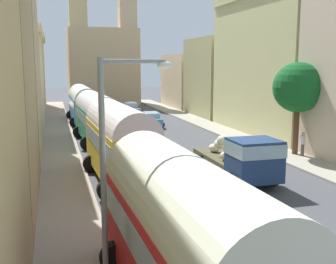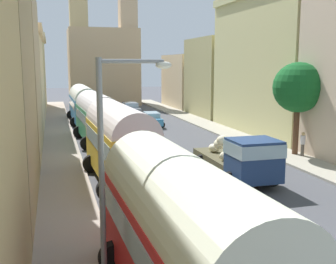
% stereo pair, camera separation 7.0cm
% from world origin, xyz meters
% --- Properties ---
extents(ground_plane, '(154.00, 154.00, 0.00)m').
position_xyz_m(ground_plane, '(0.00, 27.00, 0.00)').
color(ground_plane, '#48494F').
extents(sidewalk_left, '(2.50, 70.00, 0.14)m').
position_xyz_m(sidewalk_left, '(-7.25, 27.00, 0.07)').
color(sidewalk_left, '#A39588').
rests_on(sidewalk_left, ground).
extents(sidewalk_right, '(2.50, 70.00, 0.14)m').
position_xyz_m(sidewalk_right, '(7.25, 27.00, 0.07)').
color(sidewalk_right, '#A39D8D').
rests_on(sidewalk_right, ground).
extents(building_left_3, '(5.74, 14.77, 9.37)m').
position_xyz_m(building_left_3, '(-11.11, 36.10, 4.72)').
color(building_left_3, beige).
rests_on(building_left_3, ground).
extents(building_left_4, '(6.49, 14.71, 9.73)m').
position_xyz_m(building_left_4, '(-11.45, 51.28, 4.89)').
color(building_left_4, '#CAC086').
rests_on(building_left_4, ground).
extents(building_right_2, '(4.93, 14.67, 12.35)m').
position_xyz_m(building_right_2, '(10.74, 26.32, 6.21)').
color(building_right_2, '#CDC586').
rests_on(building_right_2, ground).
extents(building_right_3, '(5.90, 9.33, 9.10)m').
position_xyz_m(building_right_3, '(11.45, 39.07, 4.55)').
color(building_right_3, tan).
rests_on(building_right_3, ground).
extents(building_right_4, '(4.07, 10.32, 7.41)m').
position_xyz_m(building_right_4, '(10.53, 49.65, 3.70)').
color(building_right_4, beige).
rests_on(building_right_4, ground).
extents(distant_church, '(10.20, 7.74, 18.13)m').
position_xyz_m(distant_church, '(-0.00, 57.00, 6.43)').
color(distant_church, tan).
rests_on(distant_church, ground).
extents(parked_bus_0, '(3.54, 8.19, 4.00)m').
position_xyz_m(parked_bus_0, '(-4.83, 2.66, 2.19)').
color(parked_bus_0, red).
rests_on(parked_bus_0, ground).
extents(parked_bus_1, '(3.42, 8.47, 4.12)m').
position_xyz_m(parked_bus_1, '(-4.48, 14.44, 2.30)').
color(parked_bus_1, gold).
rests_on(parked_bus_1, ground).
extents(parked_bus_2, '(3.47, 8.47, 3.92)m').
position_xyz_m(parked_bus_2, '(-4.41, 25.88, 2.16)').
color(parked_bus_2, '#349361').
rests_on(parked_bus_2, ground).
extents(parked_bus_3, '(3.34, 9.98, 3.88)m').
position_xyz_m(parked_bus_3, '(-4.56, 37.58, 2.14)').
color(parked_bus_3, '#367CBA').
rests_on(parked_bus_3, ground).
extents(cargo_truck_0, '(3.20, 6.74, 2.49)m').
position_xyz_m(cargo_truck_0, '(1.70, 12.86, 1.31)').
color(cargo_truck_0, navy).
rests_on(cargo_truck_0, ground).
extents(car_0, '(2.29, 4.40, 1.39)m').
position_xyz_m(car_0, '(1.76, 33.25, 0.71)').
color(car_0, '#428ECA').
rests_on(car_0, ground).
extents(car_1, '(2.47, 4.05, 1.55)m').
position_xyz_m(car_1, '(1.33, 42.51, 0.78)').
color(car_1, gray).
rests_on(car_1, ground).
extents(car_2, '(2.30, 3.77, 1.58)m').
position_xyz_m(car_2, '(-2.00, 4.61, 0.79)').
color(car_2, slate).
rests_on(car_2, ground).
extents(car_3, '(2.37, 4.24, 1.63)m').
position_xyz_m(car_3, '(-1.92, 21.90, 0.82)').
color(car_3, '#519059').
rests_on(car_3, ground).
extents(car_4, '(2.32, 3.72, 1.44)m').
position_xyz_m(car_4, '(-1.50, 35.71, 0.73)').
color(car_4, '#1D2832').
rests_on(car_4, ground).
extents(pedestrian_1, '(0.46, 0.46, 1.72)m').
position_xyz_m(pedestrian_1, '(8.02, 16.88, 1.00)').
color(pedestrian_1, '#504941').
rests_on(pedestrian_1, ground).
extents(streetlamp_near, '(2.01, 0.28, 6.28)m').
position_xyz_m(streetlamp_near, '(-6.21, 4.53, 3.81)').
color(streetlamp_near, gray).
rests_on(streetlamp_near, ground).
extents(roadside_tree_2, '(3.31, 3.31, 6.26)m').
position_xyz_m(roadside_tree_2, '(7.90, 17.55, 4.57)').
color(roadside_tree_2, brown).
rests_on(roadside_tree_2, ground).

